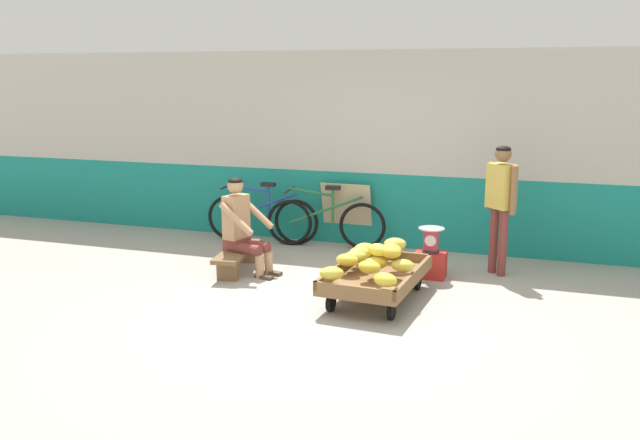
% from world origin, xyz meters
% --- Properties ---
extents(ground_plane, '(80.00, 80.00, 0.00)m').
position_xyz_m(ground_plane, '(0.00, 0.00, 0.00)').
color(ground_plane, '#A39E93').
extents(back_wall, '(16.00, 0.30, 2.65)m').
position_xyz_m(back_wall, '(0.00, 2.89, 1.32)').
color(back_wall, '#19847A').
rests_on(back_wall, ground).
extents(banana_cart, '(0.93, 1.49, 0.36)m').
position_xyz_m(banana_cart, '(0.37, 0.52, 0.24)').
color(banana_cart, brown).
rests_on(banana_cart, ground).
extents(banana_pile, '(0.87, 1.46, 0.26)m').
position_xyz_m(banana_pile, '(0.35, 0.52, 0.46)').
color(banana_pile, gold).
rests_on(banana_pile, banana_cart).
extents(low_bench, '(0.46, 1.13, 0.27)m').
position_xyz_m(low_bench, '(-1.48, 1.03, 0.20)').
color(low_bench, brown).
rests_on(low_bench, ground).
extents(vendor_seated, '(0.72, 0.57, 1.14)m').
position_xyz_m(vendor_seated, '(-1.40, 1.01, 0.57)').
color(vendor_seated, tan).
rests_on(vendor_seated, ground).
extents(plastic_crate, '(0.36, 0.28, 0.30)m').
position_xyz_m(plastic_crate, '(0.77, 1.52, 0.15)').
color(plastic_crate, red).
rests_on(plastic_crate, ground).
extents(weighing_scale, '(0.30, 0.30, 0.29)m').
position_xyz_m(weighing_scale, '(0.77, 1.52, 0.45)').
color(weighing_scale, '#28282D').
rests_on(weighing_scale, plastic_crate).
extents(bicycle_near_left, '(1.66, 0.48, 0.86)m').
position_xyz_m(bicycle_near_left, '(-1.78, 2.44, 0.35)').
color(bicycle_near_left, black).
rests_on(bicycle_near_left, ground).
extents(bicycle_far_left, '(1.66, 0.48, 0.86)m').
position_xyz_m(bicycle_far_left, '(-0.84, 2.46, 0.35)').
color(bicycle_far_left, black).
rests_on(bicycle_far_left, ground).
extents(sign_board, '(0.70, 0.26, 0.87)m').
position_xyz_m(sign_board, '(-0.60, 2.71, 0.43)').
color(sign_board, '#C6B289').
rests_on(sign_board, ground).
extents(customer_adult, '(0.37, 0.37, 1.53)m').
position_xyz_m(customer_adult, '(1.50, 1.90, 0.95)').
color(customer_adult, brown).
rests_on(customer_adult, ground).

